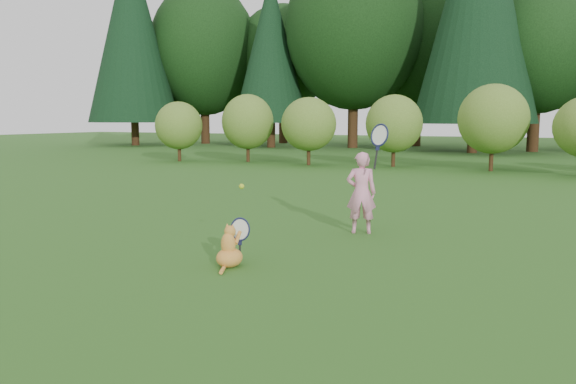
% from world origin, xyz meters
% --- Properties ---
extents(ground, '(100.00, 100.00, 0.00)m').
position_xyz_m(ground, '(0.00, 0.00, 0.00)').
color(ground, '#235919').
rests_on(ground, ground).
extents(shrub_row, '(28.00, 3.00, 2.80)m').
position_xyz_m(shrub_row, '(0.00, 13.00, 1.40)').
color(shrub_row, '#4E6F22').
rests_on(shrub_row, ground).
extents(child, '(0.75, 0.52, 1.88)m').
position_xyz_m(child, '(1.04, 1.68, 0.66)').
color(child, pink).
rests_on(child, ground).
extents(cat, '(0.34, 0.65, 0.71)m').
position_xyz_m(cat, '(0.21, -0.87, 0.27)').
color(cat, orange).
rests_on(cat, ground).
extents(tennis_ball, '(0.07, 0.07, 0.07)m').
position_xyz_m(tennis_ball, '(-0.08, -0.07, 0.86)').
color(tennis_ball, gold).
rests_on(tennis_ball, ground).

